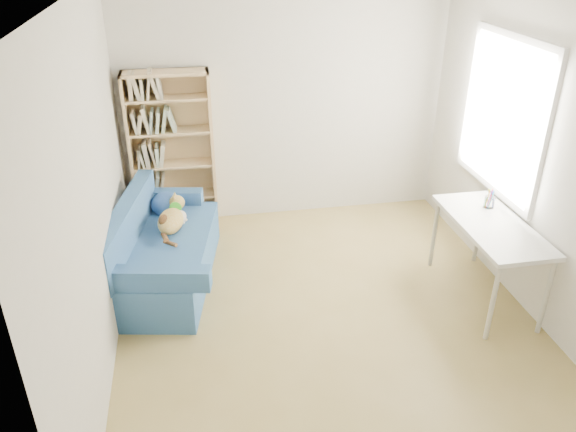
# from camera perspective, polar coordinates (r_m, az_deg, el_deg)

# --- Properties ---
(ground) EXTENTS (4.00, 4.00, 0.00)m
(ground) POSITION_cam_1_polar(r_m,az_deg,el_deg) (4.97, 3.81, -9.89)
(ground) COLOR olive
(ground) RESTS_ON ground
(room_shell) EXTENTS (3.54, 4.04, 2.62)m
(room_shell) POSITION_cam_1_polar(r_m,az_deg,el_deg) (4.23, 5.70, 8.41)
(room_shell) COLOR silver
(room_shell) RESTS_ON ground
(sofa) EXTENTS (1.07, 1.78, 0.81)m
(sofa) POSITION_cam_1_polar(r_m,az_deg,el_deg) (5.37, -12.67, -3.42)
(sofa) COLOR navy
(sofa) RESTS_ON ground
(bookshelf) EXTENTS (0.87, 0.27, 1.73)m
(bookshelf) POSITION_cam_1_polar(r_m,az_deg,el_deg) (6.08, -11.60, 5.63)
(bookshelf) COLOR tan
(bookshelf) RESTS_ON ground
(desk) EXTENTS (0.57, 1.23, 0.75)m
(desk) POSITION_cam_1_polar(r_m,az_deg,el_deg) (5.12, 19.94, -1.40)
(desk) COLOR white
(desk) RESTS_ON ground
(pen_cup) EXTENTS (0.09, 0.09, 0.18)m
(pen_cup) POSITION_cam_1_polar(r_m,az_deg,el_deg) (5.33, 19.79, 1.47)
(pen_cup) COLOR white
(pen_cup) RESTS_ON desk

